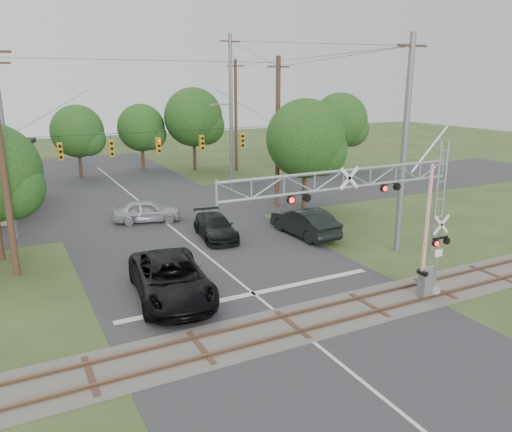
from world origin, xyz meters
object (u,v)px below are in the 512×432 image
crossing_gantry (383,211)px  pickup_black (171,278)px  sedan_silver (147,211)px  traffic_signal_span (171,140)px  streetlight (230,143)px  car_dark (215,227)px

crossing_gantry → pickup_black: size_ratio=1.65×
sedan_silver → traffic_signal_span: bearing=-78.2°
streetlight → car_dark: bearing=-118.4°
crossing_gantry → sedan_silver: size_ratio=2.41×
crossing_gantry → pickup_black: (-7.66, 5.24, -3.51)m
sedan_silver → streetlight: size_ratio=0.59×
traffic_signal_span → streetlight: 9.72m
crossing_gantry → traffic_signal_span: bearing=99.8°
streetlight → pickup_black: bearing=-121.2°
pickup_black → car_dark: 9.20m
crossing_gantry → car_dark: 13.47m
crossing_gantry → pickup_black: 9.92m
traffic_signal_span → sedan_silver: (-1.97, 0.09, -4.90)m
pickup_black → sedan_silver: (2.50, 13.21, -0.15)m
car_dark → streetlight: bearing=69.4°
traffic_signal_span → streetlight: size_ratio=2.44×
pickup_black → traffic_signal_span: bearing=77.7°
traffic_signal_span → car_dark: traffic_signal_span is taller
car_dark → pickup_black: bearing=-117.8°
crossing_gantry → pickup_black: bearing=145.6°
car_dark → crossing_gantry: bearing=-72.0°
crossing_gantry → traffic_signal_span: size_ratio=0.58×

